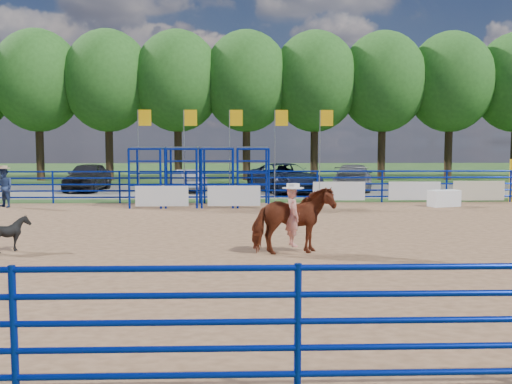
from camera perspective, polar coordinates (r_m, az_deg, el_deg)
ground at (r=16.18m, az=0.45°, el=-4.90°), size 120.00×120.00×0.00m
arena_dirt at (r=16.18m, az=0.45°, el=-4.87°), size 30.00×20.00×0.02m
gravel_strip at (r=33.05m, az=-0.72°, el=0.18°), size 40.00×10.00×0.01m
announcer_table at (r=25.83m, az=18.29°, el=-0.61°), size 1.45×1.01×0.70m
horse_and_rider at (r=14.09m, az=3.71°, el=-2.51°), size 2.12×1.28×2.48m
calf at (r=15.71m, az=-23.34°, el=-3.86°), size 0.83×0.74×0.91m
spectator_cowboy at (r=26.38m, az=-23.90°, el=0.48°), size 1.04×0.99×1.75m
car_a at (r=33.97m, az=-16.48°, el=1.48°), size 2.00×4.76×1.61m
car_b at (r=32.36m, az=-6.94°, el=1.16°), size 2.55×4.02×1.25m
car_c at (r=31.59m, az=2.89°, el=1.42°), size 4.39×6.33×1.61m
car_d at (r=33.24m, az=9.70°, el=1.45°), size 3.28×5.54×1.51m
perimeter_fence at (r=16.06m, az=0.46°, el=-2.26°), size 30.10×20.10×1.50m
chute_assembly at (r=24.84m, az=-4.74°, el=1.47°), size 19.32×2.41×4.20m
treeline at (r=42.20m, az=-0.97°, el=11.47°), size 56.40×6.40×11.24m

